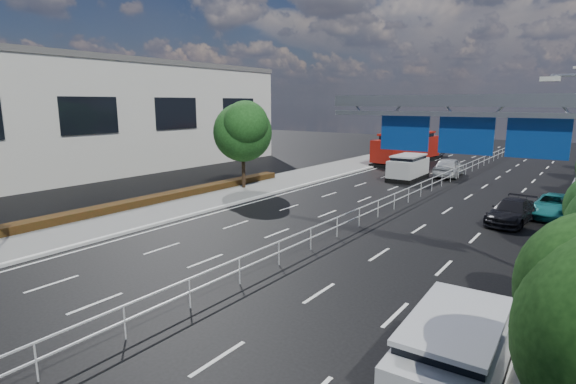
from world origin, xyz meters
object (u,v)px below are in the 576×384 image
Objects in this scene: overhead_gantry at (487,128)px; near_car_dark at (434,151)px; white_minivan at (408,167)px; red_bus at (407,147)px; near_car_silver at (449,167)px; parked_car_dark at (511,211)px; silver_minivan at (454,357)px; parked_car_teal at (555,206)px.

near_car_dark is (-13.52, 37.00, -4.83)m from overhead_gantry.
overhead_gantry is at bearing -63.46° from white_minivan.
red_bus is 9.37m from near_car_silver.
white_minivan is 1.11× the size of parked_car_dark.
overhead_gantry reaches higher than near_car_silver.
red_bus is (-14.24, 29.90, -3.86)m from overhead_gantry.
white_minivan is at bearing 97.13° from near_car_dark.
silver_minivan is at bearing -68.18° from white_minivan.
near_car_silver reaches higher than near_car_dark.
near_car_dark is (0.72, 7.09, -0.97)m from red_bus.
white_minivan reaches higher than near_car_dark.
overhead_gantry is 2.17× the size of parked_car_teal.
white_minivan is at bearing 110.34° from silver_minivan.
parked_car_dark is (-0.24, 9.04, -4.95)m from overhead_gantry.
overhead_gantry is 13.03m from parked_car_teal.
white_minivan is 17.86m from near_car_dark.
red_bus reaches higher than white_minivan.
parked_car_teal is at bearing 117.17° from near_car_dark.
silver_minivan is 17.17m from parked_car_dark.
silver_minivan is (1.41, -8.05, -4.66)m from overhead_gantry.
red_bus is at bearing 80.34° from near_car_dark.
near_car_silver is 1.07× the size of parked_car_teal.
parked_car_teal is (15.08, -25.05, -0.12)m from near_car_dark.
silver_minivan is 1.05× the size of parked_car_dark.
parked_car_dark is (14.00, -20.87, -1.09)m from red_bus.
red_bus is 2.54× the size of parked_car_dark.
red_bus is 2.27× the size of near_car_silver.
overhead_gantry is 0.89× the size of red_bus.
parked_car_teal is (0.15, 20.00, -0.29)m from silver_minivan.
overhead_gantry is 10.31m from parked_car_dark.
white_minivan is 14.37m from parked_car_dark.
red_bus reaches higher than parked_car_dark.
near_car_dark is at bearing 125.87° from parked_car_teal.
red_bus is 41.06m from silver_minivan.
overhead_gantry is at bearing -58.02° from red_bus.
white_minivan is at bearing 152.02° from parked_car_teal.
overhead_gantry is 2.05× the size of white_minivan.
white_minivan is (-10.11, 19.47, -4.55)m from overhead_gantry.
red_bus is at bearing 110.69° from white_minivan.
red_bus is 2.42× the size of parked_car_teal.
silver_minivan is 1.00× the size of parked_car_teal.
near_car_silver is at bearing 123.67° from parked_car_dark.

